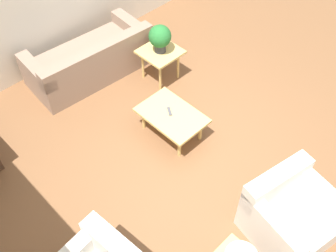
% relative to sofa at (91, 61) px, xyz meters
% --- Properties ---
extents(ground_plane, '(14.00, 14.00, 0.00)m').
position_rel_sofa_xyz_m(ground_plane, '(-2.30, -0.05, -0.28)').
color(ground_plane, brown).
extents(sofa, '(1.05, 2.06, 0.73)m').
position_rel_sofa_xyz_m(sofa, '(0.00, 0.00, 0.00)').
color(sofa, gray).
rests_on(sofa, ground_plane).
extents(armchair, '(1.03, 1.05, 0.82)m').
position_rel_sofa_xyz_m(armchair, '(-3.89, 0.09, 0.04)').
color(armchair, silver).
rests_on(armchair, ground_plane).
extents(coffee_table, '(0.94, 0.64, 0.39)m').
position_rel_sofa_xyz_m(coffee_table, '(-1.86, -0.02, 0.07)').
color(coffee_table, tan).
rests_on(coffee_table, ground_plane).
extents(side_table_plant, '(0.60, 0.60, 0.54)m').
position_rel_sofa_xyz_m(side_table_plant, '(-0.86, -0.76, 0.19)').
color(side_table_plant, tan).
rests_on(side_table_plant, ground_plane).
extents(potted_plant, '(0.35, 0.35, 0.46)m').
position_rel_sofa_xyz_m(potted_plant, '(-0.86, -0.76, 0.52)').
color(potted_plant, '#333338').
rests_on(potted_plant, side_table_plant).
extents(remote_control, '(0.16, 0.12, 0.02)m').
position_rel_sofa_xyz_m(remote_control, '(-1.81, -0.03, 0.12)').
color(remote_control, '#4C4C51').
rests_on(remote_control, coffee_table).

